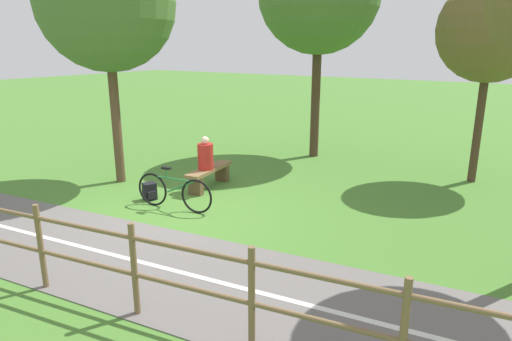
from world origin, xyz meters
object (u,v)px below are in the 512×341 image
Objects in this scene: backpack at (150,191)px; tree_by_path at (491,30)px; tree_near_bench at (106,3)px; bench at (209,174)px; bicycle at (174,192)px; person_seated at (206,155)px.

backpack is 0.08× the size of tree_by_path.
tree_by_path is (-4.77, 7.44, -0.60)m from tree_near_bench.
tree_near_bench is (0.81, -2.20, 3.91)m from bench.
backpack is 0.06× the size of tree_near_bench.
tree_by_path is (-3.96, 5.24, 3.31)m from bench.
bench is 7.35m from tree_by_path.
tree_by_path is at bearing 40.50° from bicycle.
tree_near_bench is at bearing 155.14° from bicycle.
bench is at bearing 110.17° from tree_near_bench.
backpack is (1.41, -0.57, -0.15)m from bench.
backpack is at bearing -47.22° from tree_by_path.
person_seated is (0.15, 0.02, 0.49)m from bench.
bicycle is 0.37× the size of tree_by_path.
tree_near_bench is at bearing -57.31° from tree_by_path.
backpack is (-0.17, -0.89, -0.19)m from bicycle.
person_seated is 2.08× the size of backpack.
person_seated is 7.22m from tree_by_path.
bench is 0.28× the size of tree_near_bench.
person_seated is 0.43× the size of bicycle.
tree_near_bench reaches higher than bench.
tree_near_bench is 1.20× the size of tree_by_path.
backpack is (1.26, -0.59, -0.64)m from person_seated.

